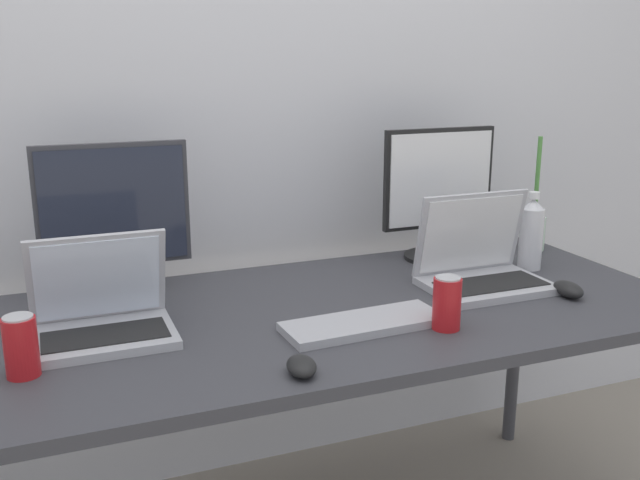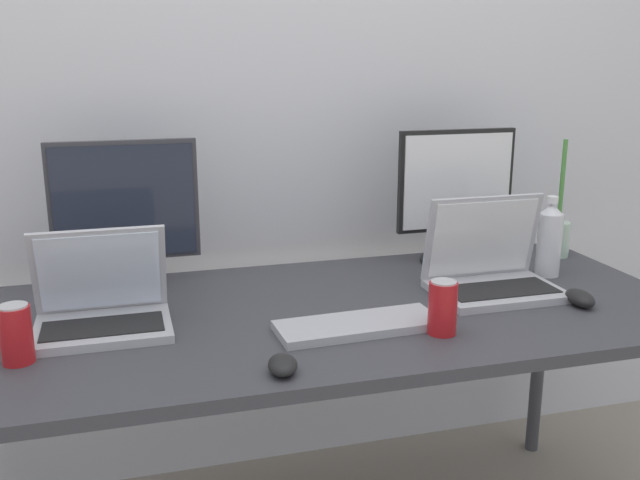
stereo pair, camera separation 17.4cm
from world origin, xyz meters
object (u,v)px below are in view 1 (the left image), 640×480
laptop_secondary (481,265)px  soda_can_near_keyboard (21,346)px  laptop_silver (102,314)px  keyboard_main (364,324)px  work_desk (320,329)px  mouse_by_keyboard (568,289)px  mouse_by_laptop (301,366)px  soda_can_by_laptop (447,303)px  monitor_left (114,217)px  monitor_center (439,191)px  water_bottle (531,234)px  bamboo_vase (533,229)px

laptop_secondary → soda_can_near_keyboard: (-1.17, -0.15, 0.00)m
laptop_silver → keyboard_main: bearing=-16.6°
work_desk → mouse_by_keyboard: bearing=-13.2°
mouse_by_keyboard → mouse_by_laptop: bearing=-160.6°
soda_can_near_keyboard → soda_can_by_laptop: (0.91, -0.09, 0.00)m
monitor_left → monitor_center: (0.96, -0.01, 0.00)m
laptop_secondary → keyboard_main: bearing=-159.0°
mouse_by_laptop → water_bottle: size_ratio=0.39×
mouse_by_keyboard → soda_can_near_keyboard: bearing=-173.8°
laptop_silver → mouse_by_keyboard: (1.17, -0.17, -0.04)m
mouse_by_laptop → bamboo_vase: bamboo_vase is taller
laptop_secondary → bamboo_vase: 0.45m
mouse_by_laptop → soda_can_near_keyboard: soda_can_near_keyboard is taller
monitor_center → water_bottle: (0.20, -0.19, -0.11)m
laptop_silver → keyboard_main: (0.57, -0.17, -0.04)m
keyboard_main → laptop_secondary: bearing=18.4°
monitor_center → keyboard_main: bearing=-135.9°
monitor_center → soda_can_by_laptop: 0.61m
monitor_left → soda_can_near_keyboard: bearing=-118.8°
soda_can_by_laptop → monitor_left: bearing=142.4°
mouse_by_laptop → soda_can_by_laptop: size_ratio=0.72×
laptop_secondary → bamboo_vase: size_ratio=0.90×
laptop_silver → laptop_secondary: (1.00, -0.00, 0.00)m
keyboard_main → bamboo_vase: 0.91m
keyboard_main → water_bottle: (0.66, 0.25, 0.10)m
soda_can_near_keyboard → bamboo_vase: bearing=14.4°
water_bottle → soda_can_near_keyboard: 1.42m
monitor_left → monitor_center: size_ratio=1.00×
water_bottle → soda_can_near_keyboard: bearing=-170.8°
work_desk → soda_can_near_keyboard: bearing=-169.1°
mouse_by_laptop → soda_can_by_laptop: 0.41m
soda_can_by_laptop → mouse_by_keyboard: bearing=10.2°
mouse_by_laptop → mouse_by_keyboard: bearing=21.3°
bamboo_vase → keyboard_main: bearing=-152.5°
monitor_center → laptop_secondary: bearing=-94.8°
laptop_silver → mouse_by_keyboard: 1.18m
monitor_left → monitor_center: 0.96m
monitor_center → water_bottle: 0.30m
keyboard_main → mouse_by_keyboard: (0.60, 0.00, 0.01)m
keyboard_main → soda_can_by_laptop: bearing=-25.6°
monitor_left → soda_can_near_keyboard: 0.51m
keyboard_main → mouse_by_keyboard: mouse_by_keyboard is taller
monitor_left → soda_can_by_laptop: bearing=-37.6°
monitor_center → mouse_by_laptop: monitor_center is taller
monitor_center → keyboard_main: monitor_center is taller
monitor_center → mouse_by_laptop: (-0.68, -0.62, -0.20)m
keyboard_main → soda_can_by_laptop: soda_can_by_laptop is taller
water_bottle → bamboo_vase: bamboo_vase is taller
mouse_by_laptop → water_bottle: (0.88, 0.43, 0.09)m
monitor_left → keyboard_main: size_ratio=1.05×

